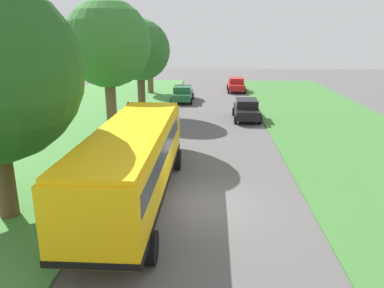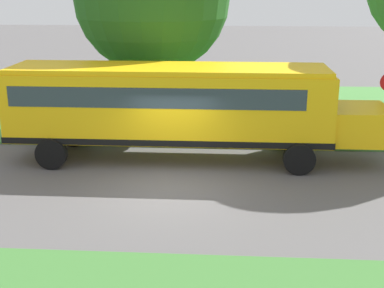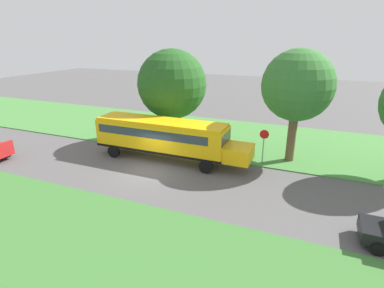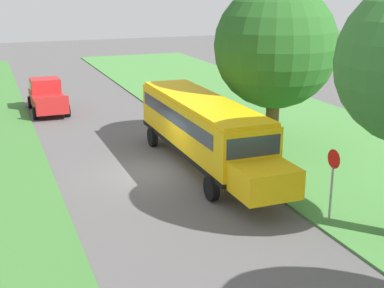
% 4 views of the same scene
% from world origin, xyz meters
% --- Properties ---
extents(ground_plane, '(120.00, 120.00, 0.00)m').
position_xyz_m(ground_plane, '(0.00, 0.00, 0.00)').
color(ground_plane, '#565454').
extents(grass_verge, '(12.00, 80.00, 0.08)m').
position_xyz_m(grass_verge, '(-10.00, 0.00, 0.04)').
color(grass_verge, '#47843D').
rests_on(grass_verge, ground).
extents(school_bus, '(2.84, 12.42, 3.16)m').
position_xyz_m(school_bus, '(-2.74, 0.02, 1.92)').
color(school_bus, yellow).
rests_on(school_bus, ground).
extents(pickup_truck, '(2.28, 5.40, 2.10)m').
position_xyz_m(pickup_truck, '(2.70, -14.12, 1.07)').
color(pickup_truck, '#B21E1E').
rests_on(pickup_truck, ground).
extents(oak_tree_beside_bus, '(6.13, 6.13, 8.31)m').
position_xyz_m(oak_tree_beside_bus, '(-7.16, -1.24, 5.34)').
color(oak_tree_beside_bus, brown).
rests_on(oak_tree_beside_bus, ground).
extents(stop_sign, '(0.08, 0.68, 2.74)m').
position_xyz_m(stop_sign, '(-4.60, 7.35, 1.74)').
color(stop_sign, gray).
rests_on(stop_sign, ground).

